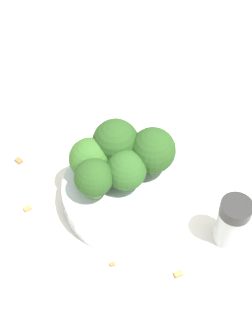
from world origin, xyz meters
name	(u,v)px	position (x,y,z in m)	size (l,w,h in m)	color
ground_plane	(126,200)	(0.00, 0.00, 0.00)	(3.00, 3.00, 0.00)	silver
bowl	(126,193)	(0.00, 0.00, 0.02)	(0.15, 0.15, 0.03)	silver
broccoli_floret_0	(94,178)	(0.04, 0.01, 0.06)	(0.04, 0.04, 0.05)	#84AD66
broccoli_floret_1	(116,143)	(0.01, -0.04, 0.07)	(0.06, 0.06, 0.07)	#7A9E5B
broccoli_floret_2	(126,169)	(0.00, 0.00, 0.06)	(0.05, 0.05, 0.05)	#8EB770
broccoli_floret_3	(153,151)	(-0.03, -0.02, 0.07)	(0.05, 0.05, 0.06)	#84AD66
broccoli_floret_4	(90,159)	(0.04, -0.02, 0.06)	(0.05, 0.05, 0.05)	#7A9E5B
pepper_shaker	(232,222)	(-0.11, 0.07, 0.03)	(0.04, 0.04, 0.07)	#B2B7BC
almond_crumb_0	(179,273)	(-0.05, 0.11, 0.00)	(0.01, 0.01, 0.01)	#AD7F4C
almond_crumb_1	(19,160)	(0.13, -0.08, 0.00)	(0.01, 0.01, 0.01)	olive
almond_crumb_2	(27,206)	(0.12, 0.00, 0.00)	(0.01, 0.01, 0.01)	#AD7F4C
almond_crumb_3	(112,264)	(0.03, 0.09, 0.00)	(0.01, 0.00, 0.01)	olive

